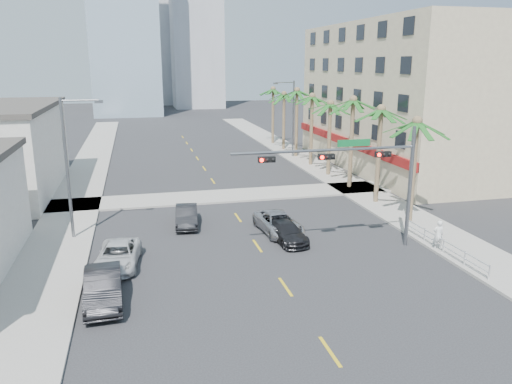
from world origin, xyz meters
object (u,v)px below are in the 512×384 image
traffic_signal_mast (362,168)px  car_lane_center (278,223)px  car_lane_right (287,232)px  car_lane_left (187,216)px  pedestrian (438,235)px  car_parked_far (118,256)px  car_parked_mid (103,287)px

traffic_signal_mast → car_lane_center: traffic_signal_mast is taller
traffic_signal_mast → car_lane_right: bearing=147.2°
car_lane_left → pedestrian: (14.13, -8.46, 0.35)m
pedestrian → car_parked_far: bearing=-1.7°
pedestrian → car_parked_mid: bearing=11.3°
car_parked_mid → car_parked_far: (0.56, 4.30, -0.13)m
car_lane_center → car_parked_far: bearing=-166.5°
car_parked_mid → car_lane_right: (10.84, 6.01, -0.18)m
car_parked_far → pedestrian: (18.58, -2.07, 0.38)m
traffic_signal_mast → car_parked_far: bearing=177.1°
traffic_signal_mast → pedestrian: 6.19m
pedestrian → car_lane_center: bearing=-28.7°
pedestrian → car_lane_left: bearing=-26.3°
car_parked_mid → traffic_signal_mast: bearing=11.2°
car_lane_center → car_lane_right: size_ratio=1.17×
traffic_signal_mast → car_parked_far: size_ratio=2.35×
car_lane_right → pedestrian: (8.30, -3.79, 0.43)m
car_lane_center → car_lane_left: bearing=147.8°
car_parked_far → car_lane_center: bearing=25.2°
car_parked_mid → car_lane_right: bearing=26.5°
traffic_signal_mast → car_parked_far: traffic_signal_mast is taller
traffic_signal_mast → car_parked_mid: traffic_signal_mast is taller
car_lane_left → car_lane_center: bearing=-21.3°
car_parked_far → car_lane_right: size_ratio=1.13×
car_parked_mid → pedestrian: size_ratio=2.68×
car_lane_left → pedestrian: 16.47m
car_parked_mid → car_lane_right: size_ratio=1.14×
traffic_signal_mast → car_lane_left: 12.73m
car_parked_far → car_lane_center: car_lane_center is taller
traffic_signal_mast → car_parked_mid: 15.65m
car_lane_right → car_lane_left: bearing=134.5°
traffic_signal_mast → pedestrian: (4.52, -1.35, -4.02)m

